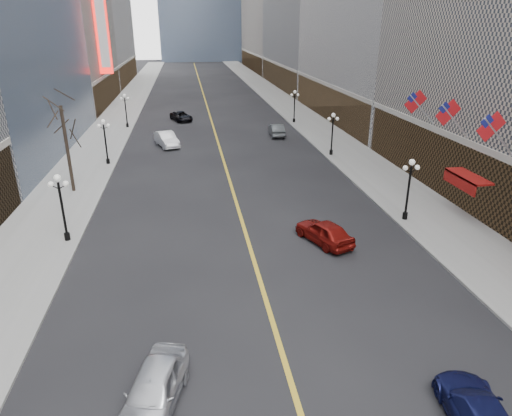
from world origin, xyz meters
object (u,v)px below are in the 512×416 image
object	(u,v)px
streetlamp_west_1	(61,201)
car_sb_near	(479,415)
streetlamp_west_3	(125,107)
car_sb_mid	(324,232)
streetlamp_west_2	(105,137)
car_sb_far	(277,130)
car_nb_near	(154,390)
car_nb_far	(181,116)
streetlamp_east_1	(409,183)
streetlamp_east_3	(295,103)
streetlamp_east_2	(333,130)
car_nb_mid	(167,139)

from	to	relation	value
streetlamp_west_1	car_sb_near	bearing A→B (deg)	-45.24
streetlamp_west_3	car_sb_mid	bearing A→B (deg)	-66.57
streetlamp_west_2	car_sb_far	bearing A→B (deg)	27.80
car_nb_near	car_nb_far	distance (m)	55.29
streetlamp_east_1	streetlamp_east_3	world-z (taller)	same
streetlamp_west_3	car_sb_mid	world-z (taller)	streetlamp_west_3
car_sb_far	streetlamp_west_3	bearing A→B (deg)	-18.53
streetlamp_west_3	streetlamp_west_2	bearing A→B (deg)	-90.00
streetlamp_east_1	car_nb_far	bearing A→B (deg)	112.00
streetlamp_east_2	car_sb_near	world-z (taller)	streetlamp_east_2
car_nb_mid	car_sb_near	distance (m)	44.53
car_sb_near	car_sb_far	size ratio (longest dim) A/B	1.03
car_nb_far	car_sb_mid	xyz separation A→B (m)	(9.34, -42.73, 0.10)
car_nb_near	car_nb_far	xyz separation A→B (m)	(0.90, 55.28, -0.12)
streetlamp_east_1	car_nb_near	xyz separation A→B (m)	(-17.12, -15.13, -2.11)
car_nb_far	car_sb_near	distance (m)	59.02
streetlamp_west_1	car_nb_near	bearing A→B (deg)	-66.82
streetlamp_east_1	car_sb_mid	world-z (taller)	streetlamp_east_1
streetlamp_west_3	car_sb_near	xyz separation A→B (m)	(17.79, -53.94, -2.20)
streetlamp_east_2	car_nb_mid	world-z (taller)	streetlamp_east_2
streetlamp_east_2	car_sb_far	world-z (taller)	streetlamp_east_2
car_sb_mid	car_sb_far	size ratio (longest dim) A/B	0.97
car_nb_far	car_nb_near	bearing A→B (deg)	-110.78
car_nb_mid	car_nb_far	world-z (taller)	car_nb_mid
car_nb_mid	streetlamp_east_3	bearing A→B (deg)	13.87
streetlamp_west_1	car_sb_near	size ratio (longest dim) A/B	0.94
car_sb_near	streetlamp_east_3	bearing A→B (deg)	-86.05
streetlamp_west_3	car_nb_far	distance (m)	8.75
car_nb_mid	car_sb_mid	distance (m)	29.63
car_nb_far	car_sb_far	size ratio (longest dim) A/B	1.04
streetlamp_east_3	car_sb_far	world-z (taller)	streetlamp_east_3
streetlamp_east_2	streetlamp_east_3	xyz separation A→B (m)	(0.00, 18.00, 0.00)
streetlamp_east_3	streetlamp_west_3	bearing A→B (deg)	180.00
car_nb_near	car_nb_far	bearing A→B (deg)	103.85
streetlamp_east_3	car_nb_far	bearing A→B (deg)	165.65
streetlamp_west_2	car_sb_near	bearing A→B (deg)	-63.67
car_nb_mid	car_sb_mid	world-z (taller)	car_nb_mid
car_nb_mid	car_sb_far	size ratio (longest dim) A/B	1.09
streetlamp_west_2	car_nb_near	bearing A→B (deg)	-78.93
streetlamp_west_1	car_sb_far	world-z (taller)	streetlamp_west_1
car_nb_mid	car_nb_near	bearing A→B (deg)	-106.82
car_sb_mid	streetlamp_east_2	bearing A→B (deg)	-130.99
streetlamp_east_1	streetlamp_west_3	distance (m)	43.05
streetlamp_east_2	streetlamp_west_3	world-z (taller)	same
streetlamp_west_1	car_sb_mid	world-z (taller)	streetlamp_west_1
car_nb_near	car_sb_far	xyz separation A→B (m)	(13.03, 43.41, -0.03)
car_nb_mid	car_nb_far	size ratio (longest dim) A/B	1.04
streetlamp_west_1	car_sb_near	xyz separation A→B (m)	(17.79, -17.94, -2.20)
streetlamp_east_2	car_nb_mid	bearing A→B (deg)	158.82
car_sb_mid	car_nb_near	bearing A→B (deg)	28.27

